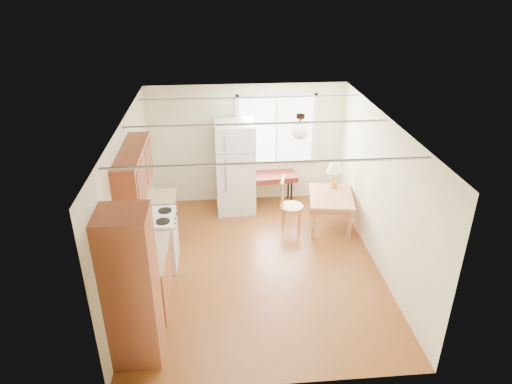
{
  "coord_description": "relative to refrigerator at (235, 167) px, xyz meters",
  "views": [
    {
      "loc": [
        -0.58,
        -6.38,
        4.53
      ],
      "look_at": [
        0.01,
        0.46,
        1.15
      ],
      "focal_mm": 32.0,
      "sensor_mm": 36.0,
      "label": 1
    }
  ],
  "objects": [
    {
      "name": "room_shell",
      "position": [
        0.28,
        -2.06,
        0.32
      ],
      "size": [
        4.6,
        5.6,
        2.62
      ],
      "color": "#5F3013",
      "rests_on": "ground"
    },
    {
      "name": "chair",
      "position": [
        0.94,
        -0.86,
        -0.35
      ],
      "size": [
        0.48,
        0.47,
        1.01
      ],
      "rotation": [
        0.0,
        0.0,
        -0.24
      ],
      "color": "#A5693F",
      "rests_on": "ground"
    },
    {
      "name": "dining_table",
      "position": [
        1.78,
        -0.9,
        -0.37
      ],
      "size": [
        0.97,
        1.19,
        0.67
      ],
      "rotation": [
        0.0,
        0.0,
        -0.16
      ],
      "color": "#A5693F",
      "rests_on": "ground"
    },
    {
      "name": "pendant_light",
      "position": [
        0.98,
        -1.66,
        1.3
      ],
      "size": [
        0.26,
        0.26,
        0.4
      ],
      "color": "black",
      "rests_on": "room_shell"
    },
    {
      "name": "kitchen_run",
      "position": [
        -1.44,
        -2.69,
        -0.09
      ],
      "size": [
        0.65,
        3.4,
        2.2
      ],
      "color": "brown",
      "rests_on": "ground"
    },
    {
      "name": "window_unit",
      "position": [
        0.88,
        0.42,
        0.62
      ],
      "size": [
        1.64,
        0.05,
        1.51
      ],
      "color": "white",
      "rests_on": "room_shell"
    },
    {
      "name": "table_lamp",
      "position": [
        1.9,
        -0.54,
        0.12
      ],
      "size": [
        0.31,
        0.31,
        0.54
      ],
      "rotation": [
        0.0,
        0.0,
        -0.17
      ],
      "color": "gold",
      "rests_on": "dining_table"
    },
    {
      "name": "bench",
      "position": [
        0.55,
        0.16,
        -0.33
      ],
      "size": [
        1.49,
        0.67,
        0.67
      ],
      "rotation": [
        0.0,
        0.0,
        0.09
      ],
      "color": "#561A14",
      "rests_on": "ground"
    },
    {
      "name": "kettle",
      "position": [
        -1.45,
        -2.46,
        0.05
      ],
      "size": [
        0.11,
        0.11,
        0.2
      ],
      "color": "red",
      "rests_on": "kitchen_run"
    },
    {
      "name": "coffee_maker",
      "position": [
        -1.44,
        -3.37,
        0.09
      ],
      "size": [
        0.2,
        0.24,
        0.33
      ],
      "rotation": [
        0.0,
        0.0,
        0.18
      ],
      "color": "black",
      "rests_on": "kitchen_run"
    },
    {
      "name": "refrigerator",
      "position": [
        0.0,
        0.0,
        0.0
      ],
      "size": [
        0.8,
        0.81,
        1.86
      ],
      "rotation": [
        0.0,
        0.0,
        0.04
      ],
      "color": "silver",
      "rests_on": "ground"
    }
  ]
}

